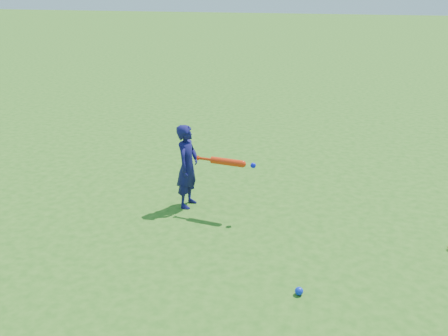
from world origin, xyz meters
name	(u,v)px	position (x,y,z in m)	size (l,w,h in m)	color
ground	(142,214)	(0.00, 0.00, 0.00)	(80.00, 80.00, 0.00)	#285F16
child	(187,166)	(0.49, 0.38, 0.54)	(0.40, 0.26, 1.09)	#12104C
ground_ball_blue	(299,291)	(2.08, -1.28, 0.04)	(0.08, 0.08, 0.08)	#0B28C9
bat_swing	(230,162)	(1.07, 0.25, 0.70)	(0.76, 0.17, 0.09)	red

